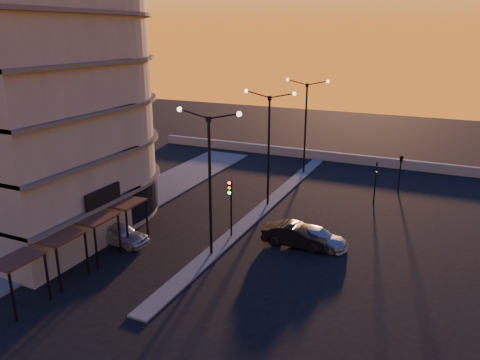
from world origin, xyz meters
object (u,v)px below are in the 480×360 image
at_px(traffic_light_main, 230,199).
at_px(car_hatchback, 119,234).
at_px(car_sedan, 296,235).
at_px(streetlamp_mid, 269,140).
at_px(car_wagon, 317,237).

bearing_deg(traffic_light_main, car_hatchback, -148.32).
bearing_deg(car_hatchback, traffic_light_main, -57.04).
bearing_deg(car_sedan, car_hatchback, 111.50).
xyz_separation_m(car_hatchback, car_sedan, (11.09, 4.73, 0.03)).
height_order(traffic_light_main, car_sedan, traffic_light_main).
relative_size(streetlamp_mid, traffic_light_main, 2.24).
bearing_deg(car_wagon, streetlamp_mid, 53.92).
distance_m(traffic_light_main, car_hatchback, 7.94).
bearing_deg(traffic_light_main, car_sedan, 8.89).
relative_size(traffic_light_main, car_wagon, 0.99).
xyz_separation_m(streetlamp_mid, car_wagon, (5.86, -5.83, -4.97)).
bearing_deg(car_wagon, car_sedan, 123.27).
xyz_separation_m(car_sedan, car_wagon, (1.27, 0.58, -0.13)).
bearing_deg(car_sedan, car_wagon, -67.07).
relative_size(streetlamp_mid, car_sedan, 2.09).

